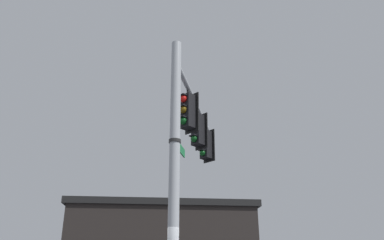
% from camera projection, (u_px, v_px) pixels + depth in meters
% --- Properties ---
extents(signal_pole, '(0.26, 0.26, 7.36)m').
position_uv_depth(signal_pole, '(174.00, 176.00, 9.13)').
color(signal_pole, '#ADB2B7').
rests_on(signal_pole, ground).
extents(mast_arm, '(3.04, 4.57, 0.14)m').
position_uv_depth(mast_arm, '(196.00, 104.00, 12.72)').
color(mast_arm, '#ADB2B7').
extents(traffic_light_nearest_pole, '(0.54, 0.49, 1.31)m').
position_uv_depth(traffic_light_nearest_pole, '(187.00, 111.00, 11.33)').
color(traffic_light_nearest_pole, black).
extents(traffic_light_mid_inner, '(0.54, 0.49, 1.31)m').
position_uv_depth(traffic_light_mid_inner, '(197.00, 130.00, 12.77)').
color(traffic_light_mid_inner, black).
extents(traffic_light_mid_outer, '(0.54, 0.49, 1.31)m').
position_uv_depth(traffic_light_mid_outer, '(206.00, 145.00, 14.21)').
color(traffic_light_mid_outer, black).
extents(street_name_sign, '(0.74, 1.05, 0.22)m').
position_uv_depth(street_name_sign, '(178.00, 145.00, 9.71)').
color(street_name_sign, '#147238').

